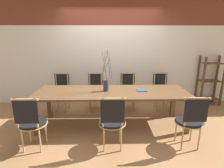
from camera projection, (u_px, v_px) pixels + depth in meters
name	position (u px, v px, depth m)	size (l,w,h in m)	color
ground_plane	(112.00, 124.00, 3.67)	(16.00, 16.00, 0.00)	#9E7047
wall_rear	(111.00, 44.00, 4.56)	(12.00, 0.06, 3.20)	white
dining_table	(112.00, 95.00, 3.50)	(3.01, 0.97, 0.72)	brown
chair_near_leftend	(31.00, 121.00, 2.72)	(0.44, 0.44, 0.91)	black
chair_near_left	(112.00, 120.00, 2.75)	(0.44, 0.44, 0.91)	black
chair_near_center	(190.00, 120.00, 2.78)	(0.44, 0.44, 0.91)	black
chair_far_leftend	(61.00, 90.00, 4.30)	(0.44, 0.44, 0.91)	black
chair_far_left	(95.00, 90.00, 4.32)	(0.44, 0.44, 0.91)	black
chair_far_center	(128.00, 90.00, 4.34)	(0.44, 0.44, 0.91)	black
chair_far_right	(161.00, 90.00, 4.35)	(0.44, 0.44, 0.91)	black
vase_centerpiece	(106.00, 84.00, 3.47)	(0.25, 0.25, 0.82)	#33383D
book_stack	(142.00, 90.00, 3.52)	(0.22, 0.18, 0.01)	#234C8C
shelving_rack	(210.00, 81.00, 4.63)	(0.57, 0.34, 1.30)	#513823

